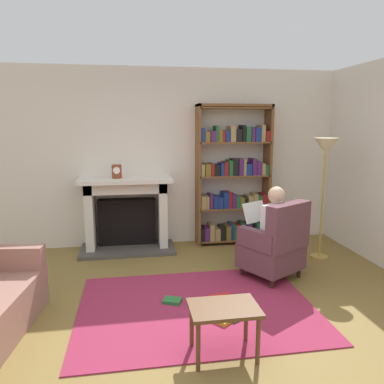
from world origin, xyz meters
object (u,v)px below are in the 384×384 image
(seated_reader, at_px, (268,227))
(side_table, at_px, (224,314))
(armchair_reading, at_px, (276,245))
(mantel_clock, at_px, (117,171))
(fireplace, at_px, (127,211))
(bookshelf, at_px, (234,179))
(floor_lamp, at_px, (325,157))

(seated_reader, bearing_deg, side_table, 28.48)
(armchair_reading, relative_size, side_table, 1.73)
(mantel_clock, distance_m, seated_reader, 2.28)
(seated_reader, bearing_deg, armchair_reading, 90.00)
(fireplace, xyz_separation_m, armchair_reading, (1.78, -1.41, -0.16))
(mantel_clock, height_order, bookshelf, bookshelf)
(fireplace, xyz_separation_m, mantel_clock, (-0.12, -0.10, 0.61))
(armchair_reading, bearing_deg, floor_lamp, -177.23)
(mantel_clock, height_order, floor_lamp, floor_lamp)
(bookshelf, relative_size, side_table, 3.86)
(bookshelf, height_order, seated_reader, bookshelf)
(fireplace, relative_size, mantel_clock, 7.12)
(seated_reader, xyz_separation_m, floor_lamp, (0.95, 0.47, 0.81))
(mantel_clock, xyz_separation_m, floor_lamp, (2.80, -0.74, 0.23))
(seated_reader, bearing_deg, mantel_clock, -62.84)
(floor_lamp, bearing_deg, seated_reader, -153.91)
(fireplace, xyz_separation_m, side_table, (0.79, -2.82, -0.22))
(bookshelf, bearing_deg, mantel_clock, -175.64)
(bookshelf, xyz_separation_m, floor_lamp, (1.03, -0.88, 0.40))
(seated_reader, distance_m, side_table, 1.80)
(side_table, bearing_deg, fireplace, 105.59)
(armchair_reading, bearing_deg, seated_reader, -90.00)
(bookshelf, bearing_deg, side_table, -106.82)
(seated_reader, relative_size, floor_lamp, 0.68)
(fireplace, height_order, mantel_clock, mantel_clock)
(bookshelf, xyz_separation_m, side_table, (-0.86, -2.86, -0.66))
(armchair_reading, distance_m, side_table, 1.73)
(mantel_clock, relative_size, seated_reader, 0.17)
(bookshelf, distance_m, side_table, 3.06)
(armchair_reading, xyz_separation_m, floor_lamp, (0.89, 0.57, 1.00))
(seated_reader, height_order, floor_lamp, floor_lamp)
(fireplace, bearing_deg, bookshelf, 1.23)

